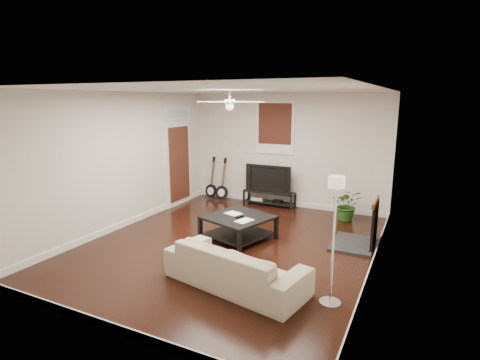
% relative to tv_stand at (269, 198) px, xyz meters
% --- Properties ---
extents(room, '(5.01, 6.01, 2.81)m').
position_rel_tv_stand_xyz_m(room, '(0.35, -2.78, 1.22)').
color(room, black).
rests_on(room, ground).
extents(brick_accent, '(0.02, 2.20, 2.80)m').
position_rel_tv_stand_xyz_m(brick_accent, '(2.84, -1.78, 1.22)').
color(brick_accent, brown).
rests_on(brick_accent, floor).
extents(fireplace, '(0.80, 1.10, 0.92)m').
position_rel_tv_stand_xyz_m(fireplace, '(2.55, -1.78, 0.28)').
color(fireplace, black).
rests_on(fireplace, floor).
extents(window_back, '(1.00, 0.06, 1.30)m').
position_rel_tv_stand_xyz_m(window_back, '(0.05, 0.19, 1.77)').
color(window_back, black).
rests_on(window_back, wall_back).
extents(door_left, '(0.08, 1.00, 2.50)m').
position_rel_tv_stand_xyz_m(door_left, '(-2.11, -0.88, 1.07)').
color(door_left, white).
rests_on(door_left, wall_left).
extents(tv_stand, '(1.32, 0.35, 0.37)m').
position_rel_tv_stand_xyz_m(tv_stand, '(0.00, 0.00, 0.00)').
color(tv_stand, black).
rests_on(tv_stand, floor).
extents(tv, '(1.18, 0.16, 0.68)m').
position_rel_tv_stand_xyz_m(tv, '(0.00, 0.02, 0.53)').
color(tv, black).
rests_on(tv, tv_stand).
extents(coffee_table, '(1.38, 1.38, 0.46)m').
position_rel_tv_stand_xyz_m(coffee_table, '(0.35, -2.46, 0.05)').
color(coffee_table, black).
rests_on(coffee_table, floor).
extents(sofa, '(2.24, 1.22, 0.62)m').
position_rel_tv_stand_xyz_m(sofa, '(1.14, -4.14, 0.12)').
color(sofa, tan).
rests_on(sofa, floor).
extents(floor_lamp, '(0.33, 0.33, 1.73)m').
position_rel_tv_stand_xyz_m(floor_lamp, '(2.49, -4.04, 0.68)').
color(floor_lamp, silver).
rests_on(floor_lamp, floor).
extents(potted_plant, '(0.74, 0.68, 0.72)m').
position_rel_tv_stand_xyz_m(potted_plant, '(2.00, -0.37, 0.18)').
color(potted_plant, '#225317').
rests_on(potted_plant, floor).
extents(guitar_left, '(0.38, 0.30, 1.14)m').
position_rel_tv_stand_xyz_m(guitar_left, '(-1.69, -0.03, 0.39)').
color(guitar_left, black).
rests_on(guitar_left, floor).
extents(guitar_right, '(0.36, 0.26, 1.14)m').
position_rel_tv_stand_xyz_m(guitar_right, '(-1.34, -0.06, 0.39)').
color(guitar_right, black).
rests_on(guitar_right, floor).
extents(ceiling_fan, '(1.24, 1.24, 0.32)m').
position_rel_tv_stand_xyz_m(ceiling_fan, '(0.35, -2.78, 2.42)').
color(ceiling_fan, white).
rests_on(ceiling_fan, ceiling).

